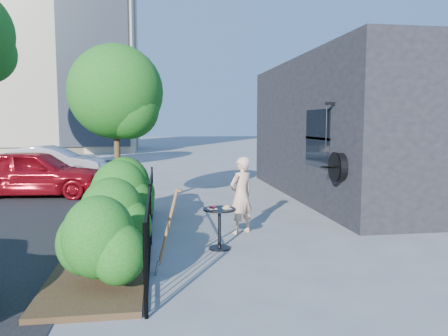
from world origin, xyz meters
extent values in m
plane|color=gray|center=(0.00, 0.00, 0.00)|extent=(120.00, 120.00, 0.00)
cube|color=black|center=(5.50, 4.50, 2.00)|extent=(6.00, 9.00, 4.00)
cube|color=black|center=(2.51, 2.40, 1.80)|extent=(0.04, 1.60, 1.40)
cube|color=black|center=(2.52, 2.40, 1.80)|extent=(0.05, 1.70, 0.06)
cylinder|color=black|center=(2.42, 0.90, 1.25)|extent=(0.18, 0.60, 0.60)
cylinder|color=black|center=(2.32, 0.90, 1.25)|extent=(0.03, 0.64, 0.64)
cube|color=black|center=(2.40, 1.40, 2.60)|extent=(0.25, 0.06, 0.06)
cylinder|color=black|center=(2.32, 1.40, 2.05)|extent=(0.02, 0.02, 1.05)
cylinder|color=black|center=(-1.50, -3.00, 0.55)|extent=(0.05, 0.05, 1.10)
cylinder|color=black|center=(-1.50, 0.00, 0.55)|extent=(0.05, 0.05, 1.10)
cylinder|color=black|center=(-1.50, 3.00, 0.55)|extent=(0.05, 0.05, 1.10)
cube|color=black|center=(-1.50, 0.00, 1.06)|extent=(0.03, 6.00, 0.03)
cube|color=black|center=(-1.50, 0.00, 0.10)|extent=(0.03, 6.00, 0.03)
cylinder|color=black|center=(-1.50, -2.90, 0.55)|extent=(0.02, 0.02, 1.04)
cylinder|color=black|center=(-1.50, -2.70, 0.55)|extent=(0.02, 0.02, 1.04)
cylinder|color=black|center=(-1.50, -2.50, 0.55)|extent=(0.02, 0.02, 1.04)
cylinder|color=black|center=(-1.50, -2.30, 0.55)|extent=(0.02, 0.02, 1.04)
cylinder|color=black|center=(-1.50, -2.10, 0.55)|extent=(0.02, 0.02, 1.04)
cylinder|color=black|center=(-1.50, -1.90, 0.55)|extent=(0.02, 0.02, 1.04)
cylinder|color=black|center=(-1.50, -1.70, 0.55)|extent=(0.02, 0.02, 1.04)
cylinder|color=black|center=(-1.50, -1.50, 0.55)|extent=(0.02, 0.02, 1.04)
cylinder|color=black|center=(-1.50, -1.30, 0.55)|extent=(0.02, 0.02, 1.04)
cylinder|color=black|center=(-1.50, -1.10, 0.55)|extent=(0.02, 0.02, 1.04)
cylinder|color=black|center=(-1.50, -0.90, 0.55)|extent=(0.02, 0.02, 1.04)
cylinder|color=black|center=(-1.50, -0.70, 0.55)|extent=(0.02, 0.02, 1.04)
cylinder|color=black|center=(-1.50, -0.50, 0.55)|extent=(0.02, 0.02, 1.04)
cylinder|color=black|center=(-1.50, -0.30, 0.55)|extent=(0.02, 0.02, 1.04)
cylinder|color=black|center=(-1.50, -0.10, 0.55)|extent=(0.02, 0.02, 1.04)
cylinder|color=black|center=(-1.50, 0.10, 0.55)|extent=(0.02, 0.02, 1.04)
cylinder|color=black|center=(-1.50, 0.30, 0.55)|extent=(0.02, 0.02, 1.04)
cylinder|color=black|center=(-1.50, 0.50, 0.55)|extent=(0.02, 0.02, 1.04)
cylinder|color=black|center=(-1.50, 0.70, 0.55)|extent=(0.02, 0.02, 1.04)
cylinder|color=black|center=(-1.50, 0.90, 0.55)|extent=(0.02, 0.02, 1.04)
cylinder|color=black|center=(-1.50, 1.10, 0.55)|extent=(0.02, 0.02, 1.04)
cylinder|color=black|center=(-1.50, 1.30, 0.55)|extent=(0.02, 0.02, 1.04)
cylinder|color=black|center=(-1.50, 1.50, 0.55)|extent=(0.02, 0.02, 1.04)
cylinder|color=black|center=(-1.50, 1.70, 0.55)|extent=(0.02, 0.02, 1.04)
cylinder|color=black|center=(-1.50, 1.90, 0.55)|extent=(0.02, 0.02, 1.04)
cylinder|color=black|center=(-1.50, 2.10, 0.55)|extent=(0.02, 0.02, 1.04)
cylinder|color=black|center=(-1.50, 2.30, 0.55)|extent=(0.02, 0.02, 1.04)
cylinder|color=black|center=(-1.50, 2.50, 0.55)|extent=(0.02, 0.02, 1.04)
cylinder|color=black|center=(-1.50, 2.70, 0.55)|extent=(0.02, 0.02, 1.04)
cylinder|color=black|center=(-1.50, 2.90, 0.55)|extent=(0.02, 0.02, 1.04)
cube|color=#382616|center=(-2.20, 0.00, 0.04)|extent=(1.30, 6.00, 0.08)
ellipsoid|color=#145714|center=(-2.10, -2.20, 0.70)|extent=(1.10, 1.10, 1.24)
ellipsoid|color=#145714|center=(-2.10, -0.60, 0.70)|extent=(1.10, 1.10, 1.24)
ellipsoid|color=#145714|center=(-2.10, 0.90, 0.70)|extent=(1.10, 1.10, 1.24)
ellipsoid|color=#145714|center=(-2.10, 2.30, 0.70)|extent=(1.10, 1.10, 1.24)
cylinder|color=#3F2B19|center=(-2.30, 2.80, 1.20)|extent=(0.14, 0.14, 2.40)
sphere|color=#145714|center=(-2.30, 2.80, 2.84)|extent=(2.20, 2.20, 2.20)
sphere|color=#145714|center=(-2.00, 2.60, 2.51)|extent=(1.43, 1.43, 1.43)
cylinder|color=black|center=(-0.31, -0.44, 0.70)|extent=(0.57, 0.57, 0.03)
cylinder|color=black|center=(-0.31, -0.44, 0.35)|extent=(0.06, 0.06, 0.68)
cylinder|color=black|center=(-0.31, -0.44, 0.01)|extent=(0.38, 0.38, 0.03)
cube|color=white|center=(-0.43, -0.44, 0.71)|extent=(0.16, 0.16, 0.01)
cube|color=white|center=(-0.18, -0.45, 0.71)|extent=(0.16, 0.16, 0.01)
torus|color=#530D1E|center=(-0.43, -0.44, 0.74)|extent=(0.13, 0.13, 0.04)
torus|color=tan|center=(-0.18, -0.45, 0.74)|extent=(0.13, 0.13, 0.04)
imported|color=#DBAE8D|center=(0.27, 0.57, 0.76)|extent=(0.66, 0.61, 1.52)
cylinder|color=brown|center=(-1.22, -1.57, 0.68)|extent=(0.32, 0.04, 1.12)
cube|color=gray|center=(-1.39, -1.57, 0.09)|extent=(0.08, 0.17, 0.24)
cylinder|color=brown|center=(-1.05, -1.57, 1.22)|extent=(0.10, 0.09, 0.05)
imported|color=maroon|center=(-4.97, 5.74, 0.70)|extent=(4.27, 2.07, 1.40)
imported|color=#ADADB2|center=(-5.31, 9.28, 0.66)|extent=(4.09, 1.70, 1.31)
camera|label=1|loc=(-1.34, -7.77, 2.19)|focal=35.00mm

